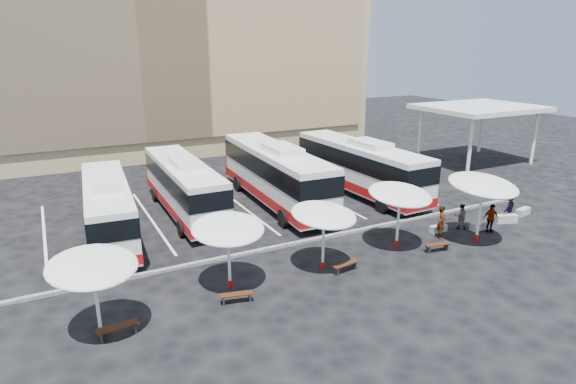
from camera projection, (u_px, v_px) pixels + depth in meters
name	position (u px, v px, depth m)	size (l,w,h in m)	color
ground	(297.00, 248.00, 25.73)	(120.00, 120.00, 0.00)	black
sandstone_building	(150.00, 22.00, 49.11)	(42.00, 18.25, 29.60)	tan
service_canopy	(479.00, 109.00, 43.29)	(10.00, 8.00, 5.20)	white
curb_divider	(293.00, 244.00, 26.14)	(34.00, 0.25, 0.15)	black
bay_lines	(241.00, 206.00, 32.53)	(24.15, 12.00, 0.01)	white
bus_0	(108.00, 207.00, 26.78)	(3.20, 11.26, 3.53)	white
bus_1	(184.00, 185.00, 30.57)	(2.88, 11.79, 3.73)	white
bus_2	(275.00, 173.00, 32.49)	(3.52, 13.41, 4.22)	white
bus_3	(360.00, 165.00, 34.74)	(3.33, 12.88, 4.06)	white
sunshade_0	(92.00, 267.00, 17.21)	(4.03, 4.05, 3.33)	white
sunshade_1	(228.00, 229.00, 20.75)	(3.40, 3.44, 3.33)	white
sunshade_2	(324.00, 215.00, 22.59)	(4.06, 4.09, 3.27)	white
sunshade_3	(400.00, 195.00, 25.06)	(3.88, 3.92, 3.48)	white
sunshade_4	(483.00, 185.00, 25.66)	(4.06, 4.11, 3.82)	white
wood_bench_0	(118.00, 328.00, 17.87)	(1.54, 0.49, 0.46)	black
wood_bench_1	(236.00, 296.00, 20.24)	(1.44, 0.68, 0.43)	black
wood_bench_2	(345.00, 265.00, 23.01)	(1.47, 0.59, 0.44)	black
wood_bench_3	(437.00, 246.00, 25.27)	(1.44, 0.60, 0.43)	black
conc_bench_0	(438.00, 229.00, 27.93)	(1.07, 0.36, 0.40)	gray
conc_bench_1	(479.00, 226.00, 28.30)	(1.23, 0.41, 0.46)	gray
conc_bench_2	(506.00, 219.00, 29.40)	(1.32, 0.44, 0.50)	gray
conc_bench_3	(523.00, 212.00, 30.66)	(1.21, 0.40, 0.45)	gray
passenger_0	(442.00, 222.00, 26.89)	(0.68, 0.45, 1.87)	black
passenger_1	(461.00, 216.00, 28.27)	(0.74, 0.58, 1.53)	black
passenger_2	(491.00, 218.00, 27.74)	(1.00, 0.41, 1.70)	black
passenger_3	(509.00, 207.00, 29.57)	(1.13, 0.65, 1.75)	black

